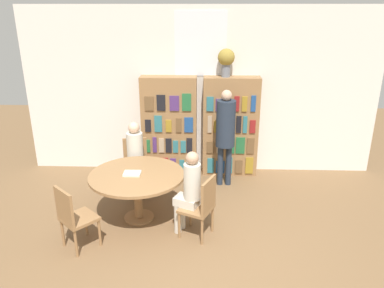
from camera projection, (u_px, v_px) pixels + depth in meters
name	position (u px, v px, depth m)	size (l,w,h in m)	color
ground_plane	(194.00, 287.00, 4.21)	(16.00, 16.00, 0.00)	brown
wall_back	(200.00, 92.00, 6.78)	(6.40, 0.07, 3.00)	silver
bookshelf_left	(169.00, 126.00, 6.83)	(0.99, 0.34, 1.81)	olive
bookshelf_right	(230.00, 127.00, 6.79)	(0.99, 0.34, 1.81)	olive
flower_vase	(226.00, 59.00, 6.38)	(0.29, 0.29, 0.48)	slate
reading_table	(137.00, 180.00, 5.36)	(1.36, 1.36, 0.72)	olive
chair_near_camera	(73.00, 216.00, 4.72)	(0.57, 0.57, 0.88)	olive
chair_left_side	(136.00, 162.00, 6.35)	(0.47, 0.47, 0.88)	olive
chair_far_side	(201.00, 205.00, 4.98)	(0.53, 0.53, 0.88)	olive
seated_reader_left	(135.00, 154.00, 6.11)	(0.33, 0.40, 1.23)	beige
seated_reader_right	(189.00, 189.00, 4.99)	(0.38, 0.34, 1.22)	beige
librarian_standing	(226.00, 128.00, 6.28)	(0.32, 0.59, 1.69)	#232D3D
open_book_on_table	(132.00, 173.00, 5.31)	(0.24, 0.18, 0.03)	silver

